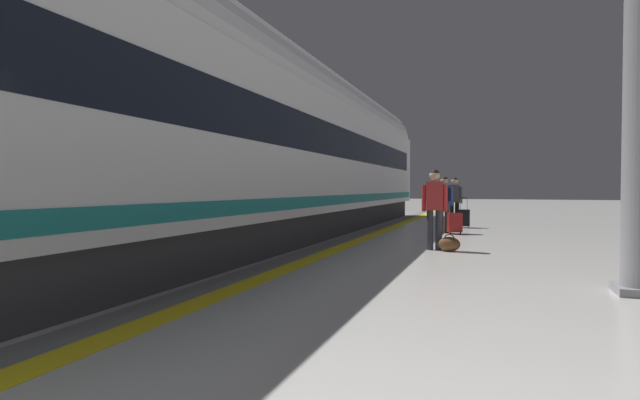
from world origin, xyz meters
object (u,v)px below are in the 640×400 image
(high_speed_train, at_px, (142,112))
(suitcase_far, at_px, (455,223))
(passenger_far, at_px, (444,199))
(passenger_near, at_px, (435,203))
(duffel_bag_near, at_px, (449,244))
(suitcase_mid, at_px, (464,218))
(passenger_mid, at_px, (454,198))

(high_speed_train, bearing_deg, suitcase_far, 61.79)
(high_speed_train, height_order, passenger_far, high_speed_train)
(passenger_near, distance_m, duffel_bag_near, 0.90)
(duffel_bag_near, bearing_deg, suitcase_mid, 90.59)
(suitcase_mid, bearing_deg, duffel_bag_near, -89.41)
(duffel_bag_near, height_order, suitcase_mid, suitcase_mid)
(passenger_near, bearing_deg, high_speed_train, -134.65)
(suitcase_mid, distance_m, suitcase_far, 2.34)
(passenger_far, height_order, suitcase_far, passenger_far)
(passenger_mid, bearing_deg, high_speed_train, -110.93)
(suitcase_far, bearing_deg, passenger_mid, 94.47)
(passenger_near, xyz_separation_m, passenger_mid, (-0.06, 6.35, -0.02))
(passenger_mid, xyz_separation_m, passenger_far, (-0.11, -2.36, 0.01))
(duffel_bag_near, relative_size, passenger_far, 0.27)
(passenger_mid, relative_size, suitcase_far, 2.76)
(high_speed_train, distance_m, passenger_mid, 11.32)
(passenger_mid, distance_m, suitcase_mid, 0.77)
(passenger_far, bearing_deg, high_speed_train, -115.67)
(passenger_near, bearing_deg, suitcase_far, 87.82)
(suitcase_far, bearing_deg, passenger_far, 140.04)
(passenger_far, distance_m, suitcase_far, 0.76)
(suitcase_mid, height_order, suitcase_far, suitcase_mid)
(suitcase_mid, bearing_deg, passenger_mid, 138.54)
(passenger_near, bearing_deg, passenger_mid, 90.57)
(high_speed_train, bearing_deg, passenger_far, 64.33)
(high_speed_train, bearing_deg, passenger_mid, 69.07)
(passenger_far, bearing_deg, duffel_bag_near, -83.24)
(suitcase_mid, xyz_separation_m, suitcase_far, (-0.11, -2.34, -0.00))
(passenger_near, distance_m, passenger_far, 3.99)
(suitcase_far, bearing_deg, suitcase_mid, 87.19)
(high_speed_train, relative_size, passenger_near, 21.01)
(duffel_bag_near, distance_m, suitcase_far, 3.89)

